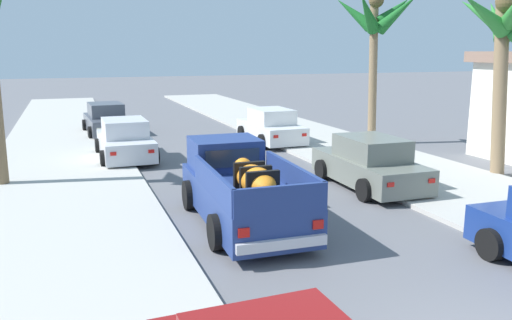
# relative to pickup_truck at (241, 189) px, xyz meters

# --- Properties ---
(sidewalk_left) EXTENTS (4.79, 60.00, 0.12)m
(sidewalk_left) POSITION_rel_pickup_truck_xyz_m (-4.03, 4.94, -0.75)
(sidewalk_left) COLOR #B2AFA8
(sidewalk_left) RESTS_ON ground
(sidewalk_right) EXTENTS (4.79, 60.00, 0.12)m
(sidewalk_right) POSITION_rel_pickup_truck_xyz_m (6.88, 4.94, -0.75)
(sidewalk_right) COLOR #B2AFA8
(sidewalk_right) RESTS_ON ground
(curb_left) EXTENTS (0.16, 60.00, 0.10)m
(curb_left) POSITION_rel_pickup_truck_xyz_m (-3.04, 4.94, -0.76)
(curb_left) COLOR silver
(curb_left) RESTS_ON ground
(curb_right) EXTENTS (0.16, 60.00, 0.10)m
(curb_right) POSITION_rel_pickup_truck_xyz_m (5.88, 4.94, -0.76)
(curb_right) COLOR silver
(curb_right) RESTS_ON ground
(pickup_truck) EXTENTS (2.34, 5.27, 1.80)m
(pickup_truck) POSITION_rel_pickup_truck_xyz_m (0.00, 0.00, 0.00)
(pickup_truck) COLOR navy
(pickup_truck) RESTS_ON ground
(car_right_near) EXTENTS (2.06, 4.28, 1.54)m
(car_right_near) POSITION_rel_pickup_truck_xyz_m (4.68, 9.80, -0.10)
(car_right_near) COLOR silver
(car_right_near) RESTS_ON ground
(car_left_mid) EXTENTS (2.08, 4.28, 1.54)m
(car_left_mid) POSITION_rel_pickup_truck_xyz_m (4.62, 1.71, -0.10)
(car_left_mid) COLOR slate
(car_left_mid) RESTS_ON ground
(car_left_far) EXTENTS (2.21, 4.34, 1.54)m
(car_left_far) POSITION_rel_pickup_truck_xyz_m (-1.98, 14.74, -0.10)
(car_left_far) COLOR #474C56
(car_left_far) RESTS_ON ground
(car_right_far) EXTENTS (2.05, 4.27, 1.54)m
(car_right_far) POSITION_rel_pickup_truck_xyz_m (-1.78, 8.39, -0.10)
(car_right_far) COLOR silver
(car_right_far) RESTS_ON ground
(palm_tree_left_fore) EXTENTS (3.73, 3.85, 5.93)m
(palm_tree_left_fore) POSITION_rel_pickup_truck_xyz_m (9.30, 1.67, 3.89)
(palm_tree_left_fore) COLOR #846B4C
(palm_tree_left_fore) RESTS_ON ground
(palm_tree_right_mid) EXTENTS (3.49, 3.93, 6.43)m
(palm_tree_right_mid) POSITION_rel_pickup_truck_xyz_m (8.76, 8.09, 4.34)
(palm_tree_right_mid) COLOR #846B4C
(palm_tree_right_mid) RESTS_ON ground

